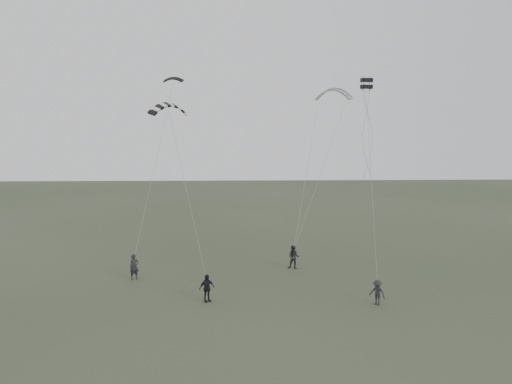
{
  "coord_description": "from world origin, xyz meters",
  "views": [
    {
      "loc": [
        -0.13,
        -31.67,
        11.53
      ],
      "look_at": [
        0.96,
        5.51,
        6.43
      ],
      "focal_mm": 35.0,
      "sensor_mm": 36.0,
      "label": 1
    }
  ],
  "objects_px": {
    "flyer_right": "(294,257)",
    "kite_dark_small": "(173,78)",
    "kite_striped": "(169,105)",
    "kite_box": "(367,83)",
    "flyer_far": "(377,292)",
    "flyer_center": "(207,288)",
    "kite_pale_large": "(333,90)",
    "flyer_left": "(134,267)"
  },
  "relations": [
    {
      "from": "flyer_right",
      "to": "kite_striped",
      "type": "xyz_separation_m",
      "value": [
        -9.18,
        -3.47,
        11.9
      ]
    },
    {
      "from": "flyer_far",
      "to": "kite_striped",
      "type": "height_order",
      "value": "kite_striped"
    },
    {
      "from": "flyer_right",
      "to": "flyer_far",
      "type": "relative_size",
      "value": 1.15
    },
    {
      "from": "flyer_center",
      "to": "flyer_left",
      "type": "bearing_deg",
      "value": 108.17
    },
    {
      "from": "kite_dark_small",
      "to": "flyer_far",
      "type": "bearing_deg",
      "value": -34.4
    },
    {
      "from": "flyer_right",
      "to": "kite_striped",
      "type": "relative_size",
      "value": 0.67
    },
    {
      "from": "kite_dark_small",
      "to": "flyer_left",
      "type": "bearing_deg",
      "value": -97.74
    },
    {
      "from": "flyer_right",
      "to": "kite_box",
      "type": "distance_m",
      "value": 14.7
    },
    {
      "from": "flyer_right",
      "to": "kite_dark_small",
      "type": "bearing_deg",
      "value": 169.07
    },
    {
      "from": "kite_dark_small",
      "to": "kite_striped",
      "type": "bearing_deg",
      "value": -76.37
    },
    {
      "from": "flyer_center",
      "to": "flyer_far",
      "type": "height_order",
      "value": "flyer_center"
    },
    {
      "from": "kite_pale_large",
      "to": "kite_box",
      "type": "height_order",
      "value": "kite_pale_large"
    },
    {
      "from": "flyer_right",
      "to": "kite_pale_large",
      "type": "height_order",
      "value": "kite_pale_large"
    },
    {
      "from": "kite_striped",
      "to": "flyer_left",
      "type": "bearing_deg",
      "value": 123.14
    },
    {
      "from": "flyer_center",
      "to": "kite_box",
      "type": "relative_size",
      "value": 2.57
    },
    {
      "from": "flyer_right",
      "to": "kite_box",
      "type": "relative_size",
      "value": 2.66
    },
    {
      "from": "kite_striped",
      "to": "kite_box",
      "type": "distance_m",
      "value": 13.63
    },
    {
      "from": "flyer_right",
      "to": "flyer_far",
      "type": "bearing_deg",
      "value": -44.64
    },
    {
      "from": "flyer_center",
      "to": "kite_striped",
      "type": "bearing_deg",
      "value": 94.17
    },
    {
      "from": "kite_striped",
      "to": "kite_box",
      "type": "height_order",
      "value": "kite_box"
    },
    {
      "from": "flyer_left",
      "to": "kite_dark_small",
      "type": "height_order",
      "value": "kite_dark_small"
    },
    {
      "from": "flyer_left",
      "to": "flyer_center",
      "type": "xyz_separation_m",
      "value": [
        5.73,
        -4.9,
        -0.04
      ]
    },
    {
      "from": "flyer_far",
      "to": "flyer_left",
      "type": "bearing_deg",
      "value": -158.51
    },
    {
      "from": "flyer_center",
      "to": "flyer_far",
      "type": "xyz_separation_m",
      "value": [
        10.96,
        -0.9,
        -0.09
      ]
    },
    {
      "from": "kite_pale_large",
      "to": "flyer_far",
      "type": "bearing_deg",
      "value": -61.84
    },
    {
      "from": "flyer_center",
      "to": "kite_pale_large",
      "type": "bearing_deg",
      "value": 24.16
    },
    {
      "from": "flyer_center",
      "to": "kite_striped",
      "type": "xyz_separation_m",
      "value": [
        -2.74,
        3.84,
        11.93
      ]
    },
    {
      "from": "flyer_left",
      "to": "kite_dark_small",
      "type": "xyz_separation_m",
      "value": [
        2.19,
        7.6,
        14.45
      ]
    },
    {
      "from": "kite_box",
      "to": "flyer_left",
      "type": "bearing_deg",
      "value": 155.73
    },
    {
      "from": "flyer_right",
      "to": "kite_dark_small",
      "type": "distance_m",
      "value": 18.33
    },
    {
      "from": "flyer_left",
      "to": "flyer_far",
      "type": "distance_m",
      "value": 17.67
    },
    {
      "from": "flyer_far",
      "to": "kite_dark_small",
      "type": "height_order",
      "value": "kite_dark_small"
    },
    {
      "from": "flyer_right",
      "to": "kite_striped",
      "type": "distance_m",
      "value": 15.43
    },
    {
      "from": "kite_pale_large",
      "to": "kite_box",
      "type": "bearing_deg",
      "value": -62.58
    },
    {
      "from": "flyer_left",
      "to": "kite_striped",
      "type": "distance_m",
      "value": 12.3
    },
    {
      "from": "kite_pale_large",
      "to": "kite_box",
      "type": "xyz_separation_m",
      "value": [
        -0.12,
        -13.1,
        -0.45
      ]
    },
    {
      "from": "flyer_right",
      "to": "kite_pale_large",
      "type": "distance_m",
      "value": 16.78
    },
    {
      "from": "kite_pale_large",
      "to": "flyer_left",
      "type": "bearing_deg",
      "value": -118.71
    },
    {
      "from": "flyer_far",
      "to": "kite_dark_small",
      "type": "xyz_separation_m",
      "value": [
        -14.5,
        13.4,
        14.59
      ]
    },
    {
      "from": "flyer_left",
      "to": "kite_striped",
      "type": "xyz_separation_m",
      "value": [
        2.99,
        -1.06,
        11.89
      ]
    },
    {
      "from": "kite_striped",
      "to": "kite_pale_large",
      "type": "bearing_deg",
      "value": 3.92
    },
    {
      "from": "flyer_left",
      "to": "kite_box",
      "type": "height_order",
      "value": "kite_box"
    }
  ]
}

